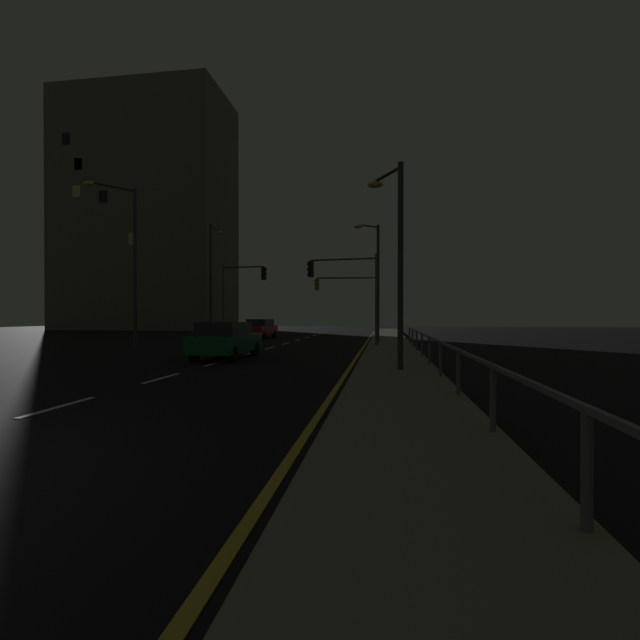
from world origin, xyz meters
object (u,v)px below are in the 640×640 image
object	(u,v)px
car	(226,339)
traffic_light_overhead_east	(349,292)
traffic_light_mid_left	(241,287)
street_lamp_mid_block	(128,253)
street_lamp_corner	(212,272)
street_lamp_across_street	(374,272)
street_lamp_median	(395,245)
building_distant	(148,214)
car_oncoming	(260,328)
traffic_light_mid_right	(345,281)

from	to	relation	value
car	traffic_light_overhead_east	size ratio (longest dim) A/B	0.84
traffic_light_mid_left	street_lamp_mid_block	xyz separation A→B (m)	(-2.18, -11.18, 0.97)
car	traffic_light_mid_left	xyz separation A→B (m)	(-4.07, 13.85, 3.22)
traffic_light_overhead_east	street_lamp_corner	size ratio (longest dim) A/B	0.62
car	street_lamp_across_street	distance (m)	12.00
street_lamp_across_street	street_lamp_corner	distance (m)	12.12
traffic_light_overhead_east	street_lamp_median	size ratio (longest dim) A/B	0.81
building_distant	car	bearing A→B (deg)	-55.97
street_lamp_across_street	building_distant	world-z (taller)	building_distant
street_lamp_mid_block	street_lamp_across_street	bearing A→B (deg)	29.48
traffic_light_overhead_east	street_lamp_mid_block	size ratio (longest dim) A/B	0.63
street_lamp_median	street_lamp_corner	xyz separation A→B (m)	(-12.74, 15.83, 0.93)
car	car_oncoming	bearing A→B (deg)	101.70
traffic_light_mid_right	street_lamp_median	xyz separation A→B (m)	(2.60, -11.18, 0.22)
street_lamp_corner	traffic_light_mid_right	bearing A→B (deg)	-24.66
car	traffic_light_mid_right	xyz separation A→B (m)	(4.41, 7.67, 3.05)
street_lamp_corner	building_distant	distance (m)	34.48
car_oncoming	building_distant	size ratio (longest dim) A/B	0.14
car_oncoming	building_distant	distance (m)	34.36
traffic_light_mid_right	street_lamp_corner	xyz separation A→B (m)	(-10.14, 4.65, 1.16)
car	traffic_light_mid_left	world-z (taller)	traffic_light_mid_left
car_oncoming	traffic_light_overhead_east	distance (m)	7.94
car_oncoming	street_lamp_corner	distance (m)	6.57
traffic_light_mid_left	building_distant	distance (m)	34.70
car_oncoming	traffic_light_mid_right	world-z (taller)	traffic_light_mid_right
car	street_lamp_mid_block	xyz separation A→B (m)	(-6.25, 2.67, 4.19)
traffic_light_mid_right	street_lamp_median	distance (m)	11.48
street_lamp_median	traffic_light_mid_right	bearing A→B (deg)	103.10
street_lamp_across_street	street_lamp_mid_block	size ratio (longest dim) A/B	0.89
car	street_lamp_across_street	size ratio (longest dim) A/B	0.59
car	street_lamp_corner	size ratio (longest dim) A/B	0.52
street_lamp_mid_block	street_lamp_corner	bearing A→B (deg)	86.94
car	street_lamp_across_street	bearing A→B (deg)	57.77
car_oncoming	street_lamp_median	xyz separation A→B (m)	(10.50, -20.35, 3.28)
street_lamp_median	car	bearing A→B (deg)	153.45
car_oncoming	traffic_light_overhead_east	bearing A→B (deg)	4.37
street_lamp_across_street	traffic_light_overhead_east	bearing A→B (deg)	105.92
traffic_light_mid_left	street_lamp_across_street	world-z (taller)	street_lamp_across_street
car	street_lamp_median	xyz separation A→B (m)	(7.01, -3.50, 3.28)
traffic_light_mid_right	street_lamp_corner	size ratio (longest dim) A/B	0.62
car_oncoming	street_lamp_across_street	size ratio (longest dim) A/B	0.60
traffic_light_mid_left	street_lamp_across_street	distance (m)	11.00
traffic_light_overhead_east	traffic_light_mid_left	xyz separation A→B (m)	(-7.93, -3.56, 0.28)
street_lamp_corner	street_lamp_mid_block	distance (m)	9.67
street_lamp_corner	car_oncoming	bearing A→B (deg)	63.61
street_lamp_median	building_distant	distance (m)	54.33
car	building_distant	xyz separation A→B (m)	(-25.77, 38.16, 15.15)
traffic_light_mid_right	street_lamp_across_street	xyz separation A→B (m)	(1.67, 1.97, 0.71)
traffic_light_overhead_east	traffic_light_mid_right	world-z (taller)	traffic_light_mid_right
car_oncoming	traffic_light_mid_left	bearing A→B (deg)	-100.96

